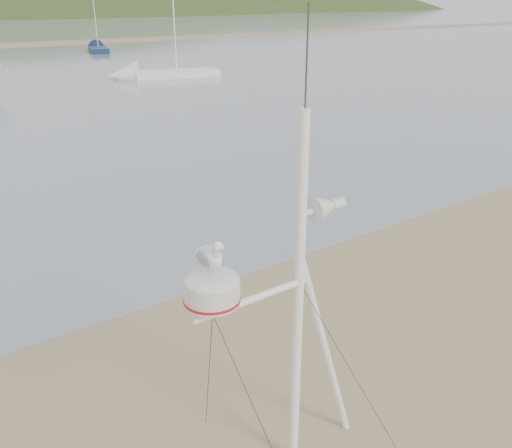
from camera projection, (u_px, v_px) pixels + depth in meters
mast_rig at (295, 380)px, 6.07m from camera, size 2.30×2.46×5.19m
sailboat_white_near at (146, 75)px, 38.18m from camera, size 8.12×4.06×7.81m
sailboat_blue_far at (97, 48)px, 59.19m from camera, size 3.63×7.36×7.11m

